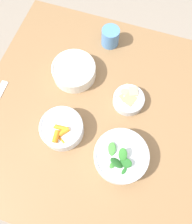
{
  "coord_description": "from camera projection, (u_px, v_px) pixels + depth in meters",
  "views": [
    {
      "loc": [
        -0.3,
        -0.1,
        1.59
      ],
      "look_at": [
        -0.01,
        -0.0,
        0.78
      ],
      "focal_mm": 35.0,
      "sensor_mm": 36.0,
      "label": 1
    }
  ],
  "objects": [
    {
      "name": "ground_plane",
      "position": [
        96.0,
        148.0,
        1.6
      ],
      "size": [
        10.0,
        10.0,
        0.0
      ],
      "primitive_type": "plane",
      "color": "gray"
    },
    {
      "name": "bowl_cookies",
      "position": [
        129.0,
        100.0,
        0.89
      ],
      "size": [
        0.13,
        0.13,
        0.05
      ],
      "color": "silver",
      "rests_on": "dining_table"
    },
    {
      "name": "bowl_carrots",
      "position": [
        62.0,
        129.0,
        0.83
      ],
      "size": [
        0.17,
        0.17,
        0.08
      ],
      "color": "silver",
      "rests_on": "dining_table"
    },
    {
      "name": "dining_table",
      "position": [
        97.0,
        121.0,
        1.01
      ],
      "size": [
        0.97,
        0.98,
        0.75
      ],
      "color": "olive",
      "rests_on": "ground_plane"
    },
    {
      "name": "bowl_beans_hotdog",
      "position": [
        74.0,
        71.0,
        0.93
      ],
      "size": [
        0.19,
        0.19,
        0.06
      ],
      "color": "silver",
      "rests_on": "dining_table"
    },
    {
      "name": "bowl_greens",
      "position": [
        121.0,
        156.0,
        0.79
      ],
      "size": [
        0.2,
        0.2,
        0.1
      ],
      "color": "silver",
      "rests_on": "dining_table"
    },
    {
      "name": "cup",
      "position": [
        110.0,
        37.0,
        0.98
      ],
      "size": [
        0.08,
        0.08,
        0.08
      ],
      "color": "#4C7FB7",
      "rests_on": "dining_table"
    }
  ]
}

